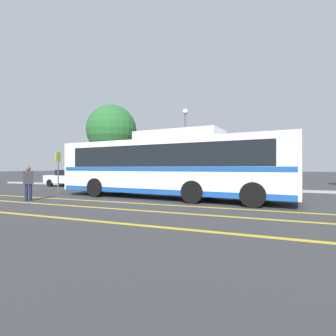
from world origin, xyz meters
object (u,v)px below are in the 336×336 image
at_px(parked_car_1, 126,179).
at_px(tree_0, 112,130).
at_px(street_lamp, 185,133).
at_px(parked_car_2, 214,181).
at_px(pedestrian_1, 28,181).
at_px(transit_bus, 168,165).
at_px(bus_stop_sign, 58,167).
at_px(parked_car_0, 70,178).

xyz_separation_m(parked_car_1, tree_0, (-4.73, 4.98, 4.60)).
bearing_deg(street_lamp, parked_car_2, -37.84).
bearing_deg(parked_car_1, pedestrian_1, 1.25).
xyz_separation_m(transit_bus, tree_0, (-10.12, 9.82, 3.65)).
xyz_separation_m(parked_car_2, pedestrian_1, (-6.96, -8.39, 0.22)).
relative_size(transit_bus, parked_car_2, 2.58).
distance_m(parked_car_2, bus_stop_sign, 9.94).
relative_size(parked_car_0, bus_stop_sign, 1.67).
bearing_deg(tree_0, transit_bus, -44.13).
relative_size(parked_car_1, pedestrian_1, 2.54).
bearing_deg(transit_bus, street_lamp, 17.20).
distance_m(transit_bus, street_lamp, 7.68).
distance_m(transit_bus, parked_car_1, 7.31).
bearing_deg(parked_car_2, parked_car_1, 94.33).
xyz_separation_m(transit_bus, parked_car_0, (-11.01, 5.00, -0.98)).
xyz_separation_m(parked_car_0, parked_car_2, (12.28, -0.02, -0.01)).
xyz_separation_m(pedestrian_1, tree_0, (-4.43, 13.23, 4.43)).
bearing_deg(parked_car_0, pedestrian_1, -143.21).
height_order(transit_bus, tree_0, tree_0).
bearing_deg(parked_car_0, bus_stop_sign, -138.79).
xyz_separation_m(pedestrian_1, bus_stop_sign, (-1.60, 3.43, 0.68)).
bearing_deg(bus_stop_sign, pedestrian_1, -149.34).
bearing_deg(pedestrian_1, parked_car_2, 174.28).
xyz_separation_m(parked_car_1, street_lamp, (3.94, 2.26, 3.49)).
distance_m(transit_bus, pedestrian_1, 6.68).
bearing_deg(parked_car_2, bus_stop_sign, 123.16).
bearing_deg(parked_car_1, tree_0, -133.17).
bearing_deg(bus_stop_sign, parked_car_1, -15.97).
height_order(parked_car_0, pedestrian_1, pedestrian_1).
bearing_deg(tree_0, parked_car_1, -46.50).
bearing_deg(pedestrian_1, street_lamp, -168.06).
bearing_deg(parked_car_2, street_lamp, 55.23).
bearing_deg(parked_car_2, tree_0, 70.06).
height_order(street_lamp, tree_0, tree_0).
height_order(pedestrian_1, tree_0, tree_0).
relative_size(transit_bus, tree_0, 1.61).
bearing_deg(parked_car_0, street_lamp, -73.17).
bearing_deg(transit_bus, parked_car_1, 53.73).
xyz_separation_m(bus_stop_sign, tree_0, (-2.82, 9.80, 3.75)).
xyz_separation_m(bus_stop_sign, street_lamp, (5.85, 7.07, 2.64)).
relative_size(transit_bus, pedestrian_1, 7.74).
bearing_deg(street_lamp, parked_car_1, -150.21).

